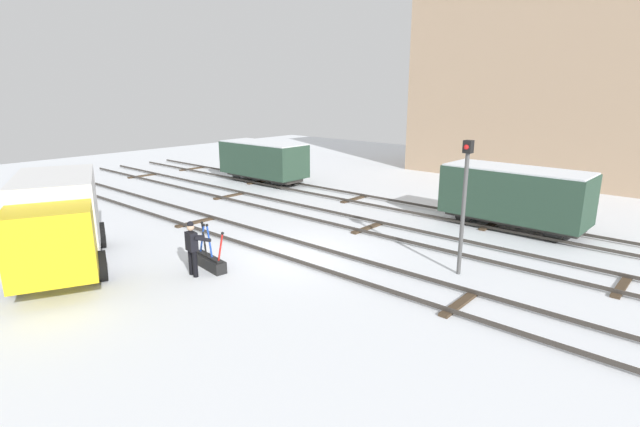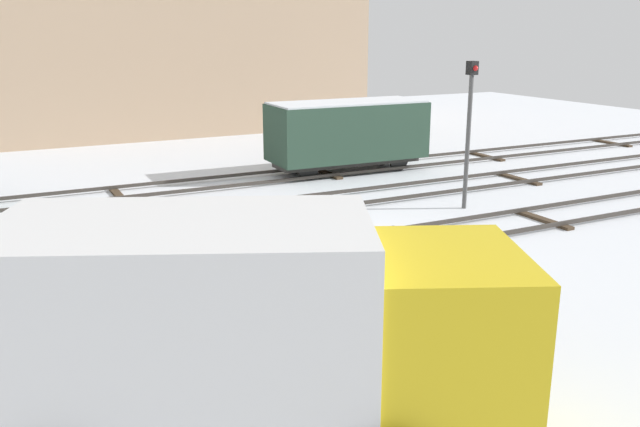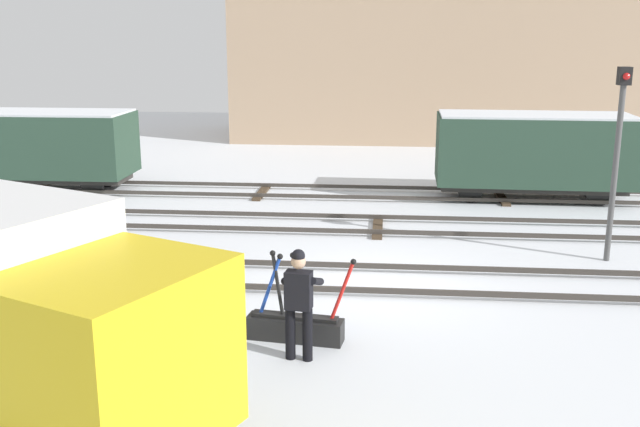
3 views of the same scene
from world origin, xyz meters
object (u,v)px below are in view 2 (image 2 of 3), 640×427
at_px(switch_lever_frame, 363,294).
at_px(freight_car_back_track, 347,132).
at_px(signal_post, 469,121).
at_px(delivery_truck, 254,326).
at_px(rail_worker, 391,268).

height_order(switch_lever_frame, freight_car_back_track, freight_car_back_track).
bearing_deg(signal_post, freight_car_back_track, 95.44).
height_order(switch_lever_frame, delivery_truck, delivery_truck).
relative_size(rail_worker, freight_car_back_track, 0.31).
bearing_deg(rail_worker, delivery_truck, -136.83).
relative_size(delivery_truck, signal_post, 1.53).
distance_m(switch_lever_frame, freight_car_back_track, 11.88).
height_order(switch_lever_frame, signal_post, signal_post).
relative_size(switch_lever_frame, freight_car_back_track, 0.32).
bearing_deg(rail_worker, signal_post, 49.96).
bearing_deg(rail_worker, switch_lever_frame, 110.39).
relative_size(switch_lever_frame, rail_worker, 1.02).
relative_size(switch_lever_frame, delivery_truck, 0.28).
bearing_deg(switch_lever_frame, signal_post, 45.56).
height_order(delivery_truck, freight_car_back_track, delivery_truck).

